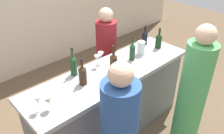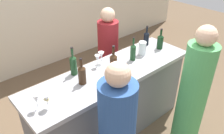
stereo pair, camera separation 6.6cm
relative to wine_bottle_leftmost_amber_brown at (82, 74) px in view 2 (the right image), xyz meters
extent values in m
plane|color=brown|center=(0.39, -0.02, -1.06)|extent=(12.00, 12.00, 0.00)
cube|color=slate|center=(0.39, -0.02, -0.61)|extent=(2.04, 0.54, 0.90)
cube|color=#99999E|center=(0.39, -0.02, -0.14)|extent=(2.12, 0.62, 0.05)
cylinder|color=#331E0F|center=(0.00, 0.00, -0.02)|extent=(0.08, 0.08, 0.18)
cone|color=#331E0F|center=(0.00, 0.00, 0.08)|extent=(0.08, 0.08, 0.03)
cylinder|color=#331E0F|center=(0.00, 0.00, 0.14)|extent=(0.03, 0.03, 0.07)
cylinder|color=black|center=(0.00, 0.00, 0.18)|extent=(0.03, 0.03, 0.01)
cylinder|color=#193D1E|center=(0.03, 0.21, -0.01)|extent=(0.08, 0.08, 0.20)
cone|color=#193D1E|center=(0.03, 0.21, 0.10)|extent=(0.08, 0.08, 0.04)
cylinder|color=#193D1E|center=(0.03, 0.21, 0.16)|extent=(0.03, 0.03, 0.08)
cylinder|color=black|center=(0.03, 0.21, 0.21)|extent=(0.03, 0.03, 0.01)
cylinder|color=#331E0F|center=(0.38, -0.05, -0.01)|extent=(0.08, 0.08, 0.20)
cone|color=#331E0F|center=(0.38, -0.05, 0.10)|extent=(0.08, 0.08, 0.04)
cylinder|color=#331E0F|center=(0.38, -0.05, 0.16)|extent=(0.03, 0.03, 0.08)
cylinder|color=black|center=(0.38, -0.05, 0.21)|extent=(0.03, 0.03, 0.01)
cylinder|color=#193D1E|center=(0.75, 0.01, -0.02)|extent=(0.07, 0.07, 0.18)
cone|color=#193D1E|center=(0.75, 0.01, 0.08)|extent=(0.07, 0.07, 0.03)
cylinder|color=#193D1E|center=(0.75, 0.01, 0.14)|extent=(0.02, 0.02, 0.07)
cylinder|color=black|center=(0.75, 0.01, 0.18)|extent=(0.03, 0.03, 0.01)
cylinder|color=black|center=(1.19, 0.18, -0.03)|extent=(0.07, 0.07, 0.16)
cone|color=black|center=(1.19, 0.18, 0.07)|extent=(0.07, 0.07, 0.03)
cylinder|color=black|center=(1.19, 0.18, 0.12)|extent=(0.03, 0.03, 0.07)
cylinder|color=black|center=(1.19, 0.18, 0.16)|extent=(0.03, 0.03, 0.01)
cylinder|color=black|center=(1.25, -0.01, -0.03)|extent=(0.08, 0.08, 0.17)
cone|color=black|center=(1.25, -0.01, 0.07)|extent=(0.08, 0.08, 0.03)
cylinder|color=black|center=(1.25, -0.01, 0.12)|extent=(0.03, 0.03, 0.07)
cylinder|color=black|center=(1.25, -0.01, 0.16)|extent=(0.03, 0.03, 0.01)
cylinder|color=white|center=(-0.45, -0.11, -0.11)|extent=(0.07, 0.07, 0.00)
cylinder|color=white|center=(-0.45, -0.11, -0.08)|extent=(0.01, 0.01, 0.07)
cone|color=white|center=(-0.45, -0.11, 0.00)|extent=(0.07, 0.07, 0.08)
cone|color=beige|center=(-0.45, -0.11, -0.03)|extent=(0.06, 0.06, 0.03)
cylinder|color=white|center=(0.47, -0.11, -0.11)|extent=(0.06, 0.06, 0.00)
cylinder|color=white|center=(0.47, -0.11, -0.07)|extent=(0.01, 0.01, 0.07)
cone|color=white|center=(0.47, -0.11, 0.00)|extent=(0.08, 0.08, 0.08)
cone|color=beige|center=(0.47, -0.11, -0.03)|extent=(0.07, 0.07, 0.03)
cylinder|color=white|center=(-0.53, -0.07, -0.11)|extent=(0.06, 0.06, 0.00)
cylinder|color=white|center=(-0.53, -0.07, -0.07)|extent=(0.01, 0.01, 0.07)
cone|color=white|center=(-0.53, -0.07, 0.00)|extent=(0.07, 0.07, 0.09)
cylinder|color=white|center=(0.33, 0.16, -0.11)|extent=(0.06, 0.06, 0.00)
cylinder|color=white|center=(0.33, 0.16, -0.08)|extent=(0.01, 0.01, 0.06)
cone|color=white|center=(0.33, 0.16, 0.00)|extent=(0.06, 0.06, 0.08)
cylinder|color=white|center=(0.41, 0.20, -0.11)|extent=(0.07, 0.07, 0.00)
cylinder|color=white|center=(0.41, 0.20, -0.07)|extent=(0.01, 0.01, 0.07)
cone|color=white|center=(0.41, 0.20, 0.00)|extent=(0.07, 0.07, 0.07)
cylinder|color=silver|center=(0.94, 0.02, -0.03)|extent=(0.10, 0.10, 0.17)
sphere|color=#D8AD8C|center=(-0.06, -0.60, 0.32)|extent=(0.21, 0.21, 0.21)
cylinder|color=#4CA559|center=(0.96, -0.74, -0.38)|extent=(0.33, 0.33, 1.36)
sphere|color=#D8AD8C|center=(0.96, -0.74, 0.39)|extent=(0.21, 0.21, 0.21)
cylinder|color=maroon|center=(0.91, 0.66, -0.45)|extent=(0.33, 0.33, 1.22)
sphere|color=#D8AD8C|center=(0.91, 0.66, 0.25)|extent=(0.21, 0.21, 0.21)
camera|label=1|loc=(-1.11, -1.63, 1.28)|focal=36.76mm
camera|label=2|loc=(-1.06, -1.68, 1.28)|focal=36.76mm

